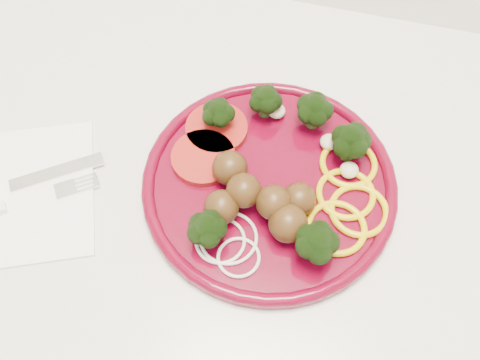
# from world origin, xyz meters

# --- Properties ---
(counter) EXTENTS (2.40, 0.60, 0.90)m
(counter) POSITION_xyz_m (0.00, 1.70, 0.45)
(counter) COLOR white
(counter) RESTS_ON ground
(plate) EXTENTS (0.28, 0.28, 0.06)m
(plate) POSITION_xyz_m (0.19, 1.70, 0.92)
(plate) COLOR #500316
(plate) RESTS_ON counter
(napkin) EXTENTS (0.22, 0.22, 0.00)m
(napkin) POSITION_xyz_m (-0.08, 1.62, 0.90)
(napkin) COLOR white
(napkin) RESTS_ON counter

